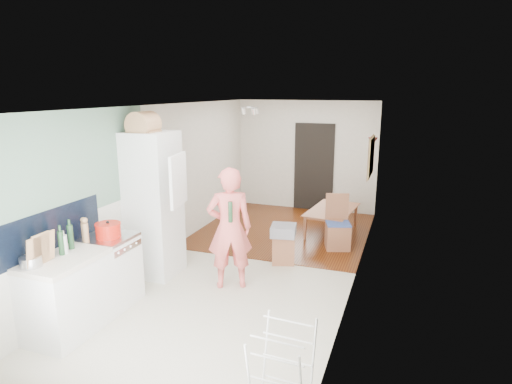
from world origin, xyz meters
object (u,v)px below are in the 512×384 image
Objects in this scene: dining_chair at (338,223)px; person at (229,218)px; stool at (283,249)px; drying_rack at (282,376)px; dining_table at (333,223)px.

person is at bearing -138.96° from dining_chair.
drying_rack is (0.95, -3.29, 0.20)m from stool.
stool reaches higher than dining_table.
stool is (0.46, 1.08, -0.79)m from person.
dining_table is 1.23× the size of dining_chair.
dining_chair reaches higher than drying_rack.
person is 1.41m from stool.
person is 2.69m from drying_rack.
person is at bearing -113.20° from stool.
person is 3.05m from dining_table.
drying_rack reaches higher than dining_table.
dining_chair is 1.10× the size of drying_rack.
dining_table is 1.36× the size of drying_rack.
dining_chair is at bearing -158.12° from dining_table.
dining_chair is at bearing 51.14° from stool.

